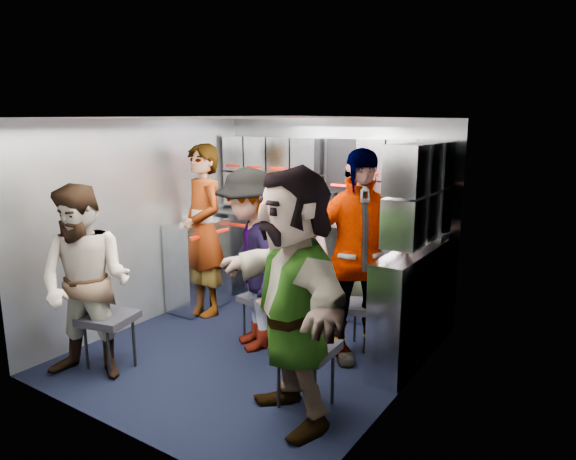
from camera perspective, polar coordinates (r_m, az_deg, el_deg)
The scene contains 29 objects.
floor at distance 4.87m, azimuth -3.83°, elevation -13.24°, with size 3.00×3.00×0.00m, color black.
wall_back at distance 5.76m, azimuth 5.07°, elevation 1.72°, with size 2.80×0.04×2.10m, color #8D939A.
wall_left at distance 5.47m, azimuth -15.76°, elevation 0.76°, with size 0.04×3.00×2.10m, color #8D939A.
wall_right at distance 3.86m, azimuth 12.77°, elevation -3.70°, with size 0.04×3.00×2.10m, color #8D939A.
ceiling at distance 4.40m, azimuth -4.23°, elevation 12.30°, with size 2.80×3.00×0.02m, color silver.
cart_bank_back at distance 5.71m, azimuth 3.96°, elevation -4.08°, with size 2.68×0.38×0.99m, color #A2A8B3.
cart_bank_left at distance 5.82m, azimuth -9.93°, elevation -3.91°, with size 0.38×0.76×0.99m, color #A2A8B3.
counter at distance 5.59m, azimuth 4.04°, elevation 1.05°, with size 2.68×0.42×0.03m, color silver.
locker_bank_back at distance 5.57m, azimuth 4.42°, elevation 5.95°, with size 2.68×0.28×0.82m, color #A2A8B3.
locker_bank_right at distance 4.47m, azimuth 14.44°, elevation 4.11°, with size 0.28×1.00×0.82m, color #A2A8B3.
right_cabinet at distance 4.61m, azimuth 13.38°, elevation -8.29°, with size 0.28×1.20×1.00m, color #A2A8B3.
coffee_niche at distance 5.54m, azimuth 6.35°, elevation 5.67°, with size 0.46×0.16×0.84m, color black, non-canonical shape.
red_latch_strip at distance 5.44m, azimuth 2.98°, elevation -0.68°, with size 2.60×0.02×0.03m, color #A21405.
jump_seat_near_left at distance 4.65m, azimuth -19.33°, elevation -9.50°, with size 0.49×0.47×0.48m.
jump_seat_mid_left at distance 4.96m, azimuth -2.83°, elevation -7.84°, with size 0.42×0.41×0.44m.
jump_seat_center at distance 5.18m, azimuth 1.82°, elevation -7.40°, with size 0.34×0.32×0.40m.
jump_seat_mid_right at distance 4.78m, azimuth 8.37°, elevation -8.68°, with size 0.48×0.47×0.45m.
jump_seat_near_right at distance 3.84m, azimuth 2.01°, elevation -13.30°, with size 0.43×0.41×0.49m.
attendant_standing at distance 5.59m, azimuth -9.40°, elevation -0.03°, with size 0.67×0.44×1.85m, color black.
attendant_arc_a at distance 4.43m, azimuth -21.52°, elevation -5.59°, with size 0.78×0.61×1.60m, color black.
attendant_arc_b at distance 4.69m, azimuth -4.19°, elevation -3.32°, with size 1.08×0.62×1.67m, color black.
attendant_arc_c at distance 4.90m, azimuth 0.75°, elevation -3.15°, with size 0.78×0.50×1.59m, color black.
attendant_arc_d at distance 4.46m, azimuth 7.60°, elevation -2.94°, with size 1.09×0.45×1.86m, color black.
attendant_arc_e at distance 3.52m, azimuth 0.53°, elevation -7.49°, with size 1.67×0.53×1.80m, color black.
bottle_left at distance 5.69m, azimuth 0.88°, elevation 2.81°, with size 0.06×0.06×0.27m, color white.
bottle_mid at distance 5.84m, azimuth -1.47°, elevation 2.83°, with size 0.06×0.06×0.22m, color white.
bottle_right at distance 5.43m, azimuth 5.56°, elevation 2.24°, with size 0.06×0.06×0.26m, color white.
cup_left at distance 5.88m, azimuth -1.94°, elevation 2.23°, with size 0.07×0.07×0.09m, color tan.
cup_right at distance 5.20m, azimuth 10.87°, elevation 0.77°, with size 0.08×0.08×0.10m, color tan.
Camera 1 is at (2.68, -3.49, 2.08)m, focal length 32.00 mm.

